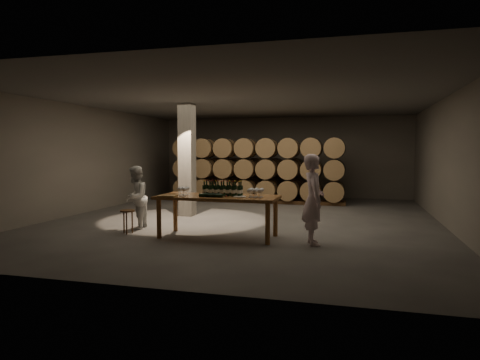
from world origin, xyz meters
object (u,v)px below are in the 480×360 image
(bottle_cluster, at_px, (223,190))
(plate, at_px, (240,197))
(person_man, at_px, (313,200))
(stool, at_px, (127,214))
(person_woman, at_px, (136,197))
(notebook_near, at_px, (170,196))
(tasting_table, at_px, (218,201))

(bottle_cluster, relative_size, plate, 3.26)
(plate, relative_size, person_man, 0.15)
(stool, bearing_deg, person_woman, 100.99)
(plate, height_order, notebook_near, notebook_near)
(notebook_near, distance_m, stool, 1.31)
(notebook_near, bearing_deg, bottle_cluster, 31.14)
(notebook_near, relative_size, person_woman, 0.18)
(bottle_cluster, distance_m, person_man, 1.97)
(notebook_near, xyz_separation_m, stool, (-1.18, 0.29, -0.48))
(bottle_cluster, bearing_deg, person_woman, 169.99)
(tasting_table, height_order, person_man, person_man)
(plate, relative_size, notebook_near, 0.97)
(tasting_table, relative_size, stool, 4.85)
(plate, relative_size, person_woman, 0.18)
(tasting_table, relative_size, person_man, 1.44)
(bottle_cluster, distance_m, plate, 0.46)
(bottle_cluster, relative_size, person_man, 0.48)
(tasting_table, xyz_separation_m, person_woman, (-2.21, 0.44, -0.04))
(person_man, bearing_deg, bottle_cluster, 67.52)
(tasting_table, relative_size, notebook_near, 9.52)
(tasting_table, distance_m, stool, 2.13)
(tasting_table, height_order, stool, tasting_table)
(plate, bearing_deg, notebook_near, -166.83)
(plate, bearing_deg, stool, -179.10)
(plate, bearing_deg, bottle_cluster, 161.84)
(stool, bearing_deg, person_man, -0.55)
(person_man, bearing_deg, plate, 70.88)
(stool, xyz_separation_m, person_man, (4.15, -0.04, 0.46))
(tasting_table, distance_m, bottle_cluster, 0.25)
(tasting_table, xyz_separation_m, notebook_near, (-0.91, -0.43, 0.12))
(plate, xyz_separation_m, stool, (-2.61, -0.04, -0.47))
(plate, bearing_deg, person_woman, 168.70)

